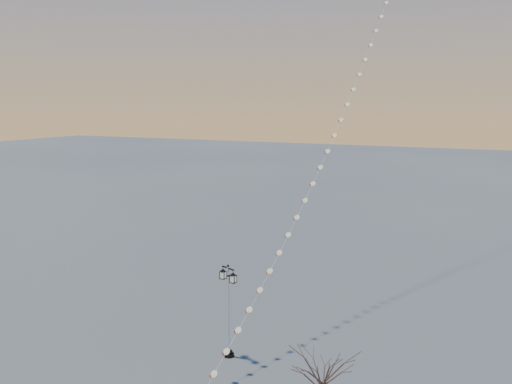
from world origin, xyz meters
The scene contains 3 objects.
street_lamp centered at (-0.16, 3.61, 2.90)m, with size 1.26×0.80×5.24m.
bare_tree centered at (6.45, -0.08, 2.39)m, with size 2.08×2.08×3.45m.
kite_train centered at (2.79, 17.65, 18.36)m, with size 4.51×37.86×36.86m.
Camera 1 is at (13.08, -20.78, 13.86)m, focal length 37.73 mm.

